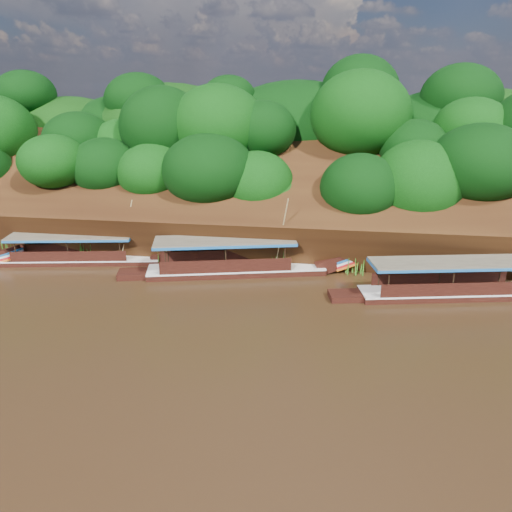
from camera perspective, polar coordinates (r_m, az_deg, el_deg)
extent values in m
plane|color=black|center=(29.51, -2.31, -7.77)|extent=(160.00, 160.00, 0.00)
cube|color=black|center=(43.31, 1.65, 5.85)|extent=(120.00, 16.12, 13.64)
cube|color=black|center=(53.79, 2.94, 4.57)|extent=(120.00, 24.00, 12.00)
ellipsoid|color=#09390A|center=(43.48, -6.43, 5.80)|extent=(18.00, 8.00, 6.40)
ellipsoid|color=#09390A|center=(49.33, 2.75, 14.13)|extent=(24.00, 11.00, 8.40)
cube|color=black|center=(35.77, 21.87, -4.28)|extent=(12.99, 4.80, 0.90)
cube|color=silver|center=(35.62, 21.95, -3.64)|extent=(13.00, 4.87, 0.10)
cube|color=brown|center=(34.62, 21.15, -0.66)|extent=(10.34, 4.55, 0.12)
cube|color=#175697|center=(34.66, 21.12, -0.85)|extent=(10.34, 4.55, 0.18)
cube|color=black|center=(37.20, -2.24, -1.99)|extent=(13.23, 5.50, 0.98)
cube|color=silver|center=(37.03, -2.25, -1.32)|extent=(13.25, 5.57, 0.11)
cube|color=black|center=(38.02, 8.85, -0.53)|extent=(3.44, 2.49, 1.84)
cube|color=#175697|center=(38.12, 10.06, -0.02)|extent=(2.01, 2.20, 0.67)
cube|color=red|center=(38.24, 10.03, -0.55)|extent=(2.01, 2.20, 0.67)
cube|color=brown|center=(36.32, -3.58, 1.83)|extent=(10.57, 5.16, 0.13)
cube|color=#175697|center=(36.36, -3.57, 1.63)|extent=(10.57, 5.16, 0.20)
cylinder|color=tan|center=(35.86, 2.97, 2.73)|extent=(1.06, 1.68, 5.31)
cube|color=black|center=(41.73, -19.14, -0.72)|extent=(12.31, 4.17, 0.83)
cube|color=silver|center=(41.60, -19.20, -0.20)|extent=(12.32, 4.23, 0.09)
cube|color=black|center=(39.99, -9.87, 0.22)|extent=(3.08, 2.01, 1.63)
cube|color=#175697|center=(39.80, -8.81, 0.60)|extent=(1.75, 1.82, 0.61)
cube|color=red|center=(39.90, -8.78, 0.18)|extent=(1.75, 1.82, 0.61)
cube|color=brown|center=(41.32, -20.47, 2.18)|extent=(9.77, 4.00, 0.11)
cube|color=#175697|center=(41.35, -20.45, 2.03)|extent=(9.77, 4.00, 0.17)
cylinder|color=tan|center=(39.78, -14.57, 2.98)|extent=(1.14, 0.53, 4.57)
cube|color=black|center=(43.88, -26.91, 0.08)|extent=(2.81, 2.01, 1.54)
cube|color=#175697|center=(43.32, -26.35, 0.33)|extent=(1.62, 1.82, 0.56)
cube|color=red|center=(43.41, -26.29, -0.06)|extent=(1.62, 1.82, 0.56)
cone|color=#316A1A|center=(45.15, -26.88, 0.79)|extent=(1.50, 1.50, 1.62)
cone|color=#316A1A|center=(41.89, -18.51, 0.98)|extent=(1.50, 1.50, 2.16)
cone|color=#316A1A|center=(39.02, -10.17, -0.07)|extent=(1.50, 1.50, 1.55)
cone|color=#316A1A|center=(37.46, 2.69, -0.50)|extent=(1.50, 1.50, 1.66)
cone|color=#316A1A|center=(37.70, 11.43, -0.48)|extent=(1.50, 1.50, 1.98)
cone|color=#316A1A|center=(38.10, 20.08, -1.45)|extent=(1.50, 1.50, 1.52)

